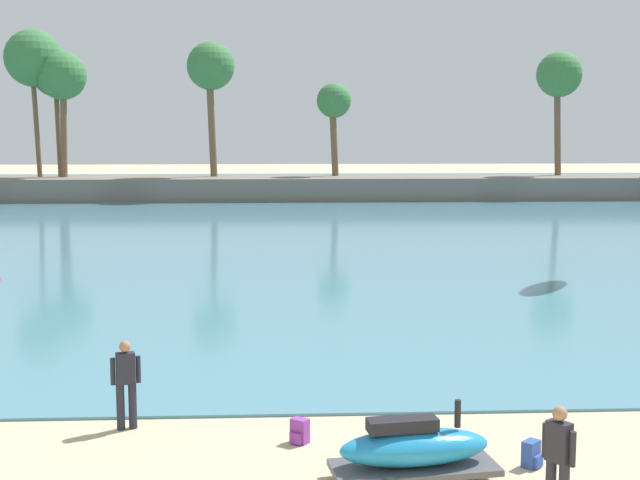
# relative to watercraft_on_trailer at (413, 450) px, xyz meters

# --- Properties ---
(sea) EXTENTS (220.00, 91.98, 0.06)m
(sea) POSITION_rel_watercraft_on_trailer_xyz_m (-0.56, 49.18, -0.49)
(sea) COLOR teal
(sea) RESTS_ON ground
(palm_headland) EXTENTS (113.23, 6.66, 13.49)m
(palm_headland) POSITION_rel_watercraft_on_trailer_xyz_m (-4.07, 55.26, 3.70)
(palm_headland) COLOR slate
(palm_headland) RESTS_ON ground
(watercraft_on_trailer) EXTENTS (2.71, 1.38, 1.28)m
(watercraft_on_trailer) POSITION_rel_watercraft_on_trailer_xyz_m (0.00, 0.00, 0.00)
(watercraft_on_trailer) COLOR #4C4C51
(watercraft_on_trailer) RESTS_ON ground
(person_rigging_by_gear) EXTENTS (0.36, 0.46, 1.67)m
(person_rigging_by_gear) POSITION_rel_watercraft_on_trailer_xyz_m (1.81, -1.44, 0.38)
(person_rigging_by_gear) COLOR #23232D
(person_rigging_by_gear) RESTS_ON ground
(person_at_waterline) EXTENTS (0.53, 0.28, 1.67)m
(person_at_waterline) POSITION_rel_watercraft_on_trailer_xyz_m (-4.90, 2.68, 0.38)
(person_at_waterline) COLOR #23232D
(person_at_waterline) RESTS_ON ground
(backpack_near_kite) EXTENTS (0.37, 0.37, 0.44)m
(backpack_near_kite) POSITION_rel_watercraft_on_trailer_xyz_m (2.03, 0.50, -0.31)
(backpack_near_kite) COLOR #2D4C9E
(backpack_near_kite) RESTS_ON ground
(backpack_spare) EXTENTS (0.37, 0.37, 0.44)m
(backpack_spare) POSITION_rel_watercraft_on_trailer_xyz_m (-1.74, 1.78, -0.31)
(backpack_spare) COLOR purple
(backpack_spare) RESTS_ON ground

